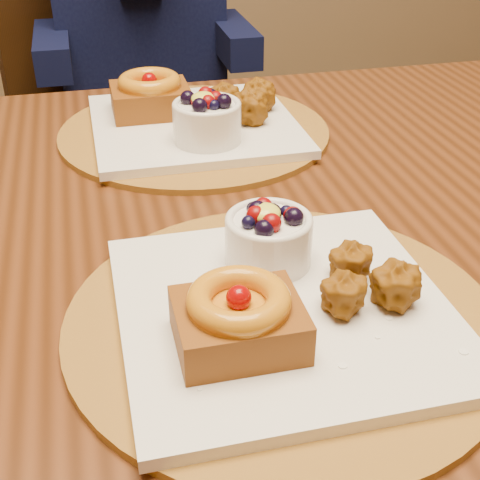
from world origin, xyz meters
name	(u,v)px	position (x,y,z in m)	size (l,w,h in m)	color
dining_table	(229,262)	(0.00, -0.07, 0.68)	(1.60, 0.90, 0.76)	#3A1C0A
place_setting_near	(280,300)	(0.00, -0.29, 0.78)	(0.38, 0.38, 0.08)	brown
place_setting_far	(193,119)	(0.00, 0.15, 0.78)	(0.38, 0.38, 0.09)	brown
chair_far	(120,105)	(-0.06, 0.90, 0.54)	(0.62, 0.62, 0.97)	black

